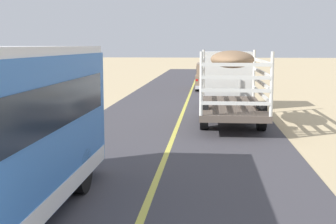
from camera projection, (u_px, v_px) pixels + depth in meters
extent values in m
cube|color=silver|center=(227.00, 73.00, 24.22)|extent=(2.50, 2.20, 2.20)
cube|color=#192333|center=(227.00, 64.00, 24.16)|extent=(2.53, 1.54, 0.70)
cube|color=brown|center=(231.00, 107.00, 19.06)|extent=(2.50, 6.40, 0.24)
cylinder|color=silver|center=(203.00, 73.00, 22.08)|extent=(0.12, 0.12, 2.20)
cylinder|color=silver|center=(254.00, 73.00, 21.88)|extent=(0.12, 0.12, 2.20)
cylinder|color=silver|center=(201.00, 84.00, 15.89)|extent=(0.12, 0.12, 2.20)
cylinder|color=silver|center=(272.00, 84.00, 15.68)|extent=(0.12, 0.12, 2.20)
cube|color=silver|center=(202.00, 94.00, 19.08)|extent=(0.08, 6.30, 0.12)
cube|color=silver|center=(261.00, 94.00, 18.87)|extent=(0.08, 6.30, 0.12)
cube|color=silver|center=(236.00, 103.00, 15.86)|extent=(2.40, 0.08, 0.12)
cube|color=silver|center=(202.00, 83.00, 19.02)|extent=(0.08, 6.30, 0.12)
cube|color=silver|center=(262.00, 83.00, 18.81)|extent=(0.08, 6.30, 0.12)
cube|color=silver|center=(236.00, 91.00, 15.80)|extent=(2.40, 0.08, 0.12)
cube|color=silver|center=(202.00, 72.00, 18.96)|extent=(0.08, 6.30, 0.12)
cube|color=silver|center=(262.00, 72.00, 18.75)|extent=(0.08, 6.30, 0.12)
cube|color=silver|center=(236.00, 78.00, 15.74)|extent=(2.40, 0.08, 0.12)
cube|color=silver|center=(202.00, 61.00, 18.89)|extent=(0.08, 6.30, 0.12)
cube|color=silver|center=(262.00, 62.00, 18.68)|extent=(0.08, 6.30, 0.12)
cube|color=silver|center=(237.00, 65.00, 15.67)|extent=(2.40, 0.08, 0.12)
ellipsoid|color=#8C6B4C|center=(232.00, 59.00, 18.78)|extent=(1.75, 3.84, 0.70)
cylinder|color=black|center=(206.00, 96.00, 24.50)|extent=(0.32, 1.10, 1.10)
cylinder|color=black|center=(247.00, 97.00, 24.31)|extent=(0.32, 1.10, 1.10)
cylinder|color=black|center=(204.00, 115.00, 17.91)|extent=(0.32, 1.10, 1.10)
cylinder|color=black|center=(261.00, 116.00, 17.72)|extent=(0.32, 1.10, 1.10)
cylinder|color=black|center=(80.00, 171.00, 10.20)|extent=(0.30, 1.00, 1.00)
cube|color=#8C7259|center=(209.00, 80.00, 34.06)|extent=(1.90, 4.60, 0.90)
cube|color=#8C7259|center=(209.00, 69.00, 33.79)|extent=(1.75, 3.59, 0.80)
cube|color=#192333|center=(209.00, 69.00, 33.79)|extent=(1.79, 3.22, 0.44)
cube|color=silver|center=(209.00, 87.00, 31.92)|extent=(1.86, 0.20, 0.24)
cube|color=red|center=(197.00, 80.00, 31.86)|extent=(0.16, 0.06, 0.14)
cube|color=red|center=(221.00, 80.00, 31.71)|extent=(0.16, 0.06, 0.14)
cylinder|color=black|center=(198.00, 83.00, 35.58)|extent=(0.26, 0.76, 0.76)
cylinder|color=black|center=(220.00, 83.00, 35.44)|extent=(0.26, 0.76, 0.76)
cylinder|color=black|center=(197.00, 86.00, 32.77)|extent=(0.26, 0.76, 0.76)
cylinder|color=black|center=(221.00, 86.00, 32.62)|extent=(0.26, 0.76, 0.76)
ellipsoid|color=gray|center=(0.00, 102.00, 23.75)|extent=(1.07, 1.45, 0.78)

